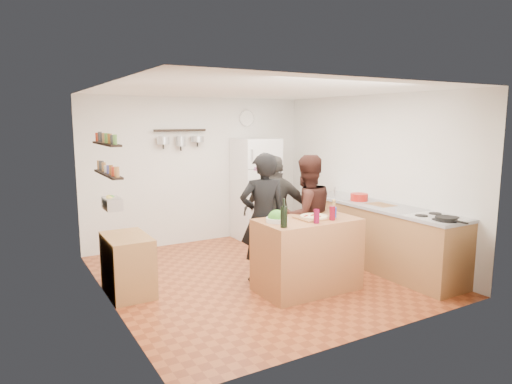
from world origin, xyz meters
TOP-DOWN VIEW (x-y plane):
  - room_shell at (0.00, 0.39)m, footprint 4.20×4.20m
  - prep_island at (0.24, -0.76)m, footprint 1.25×0.72m
  - pizza_board at (0.32, -0.78)m, footprint 0.42×0.34m
  - pizza at (0.32, -0.78)m, footprint 0.34×0.34m
  - salad_bowl at (-0.18, -0.71)m, footprint 0.27×0.27m
  - wine_bottle at (-0.26, -0.98)m, footprint 0.08×0.08m
  - wine_glass_near at (0.19, -1.00)m, footprint 0.07×0.07m
  - wine_glass_far at (0.46, -0.96)m, footprint 0.07×0.07m
  - pepper_mill at (0.69, -0.71)m, footprint 0.05×0.05m
  - salt_canister at (0.54, -0.88)m, footprint 0.09×0.09m
  - person_left at (-0.07, -0.21)m, footprint 0.71×0.56m
  - person_center at (0.55, -0.31)m, footprint 0.85×0.68m
  - person_back at (0.42, 0.24)m, footprint 1.01×0.84m
  - counter_run at (1.70, -0.55)m, footprint 0.63×2.63m
  - stove_top at (1.70, -1.50)m, footprint 0.60×0.62m
  - skillet at (1.60, -1.71)m, footprint 0.26×0.26m
  - sink at (1.70, 0.30)m, footprint 0.50×0.80m
  - cutting_board at (1.70, -0.54)m, footprint 0.30×0.40m
  - red_bowl at (1.65, -0.14)m, footprint 0.26×0.26m
  - fridge at (0.95, 1.75)m, footprint 0.70×0.68m
  - wall_clock at (0.95, 2.08)m, footprint 0.30×0.03m
  - spice_shelf_lower at (-1.93, 0.20)m, footprint 0.12×1.00m
  - spice_shelf_upper at (-1.93, 0.20)m, footprint 0.12×1.00m
  - produce_basket at (-1.90, 0.20)m, footprint 0.18×0.35m
  - side_table at (-1.74, 0.24)m, footprint 0.50×0.80m
  - pot_rack at (-0.35, 2.00)m, footprint 0.90×0.04m

SIDE VIEW (x-z plane):
  - side_table at x=-1.74m, z-range 0.00..0.73m
  - counter_run at x=1.70m, z-range 0.00..0.90m
  - prep_island at x=0.24m, z-range 0.00..0.91m
  - person_back at x=0.42m, z-range 0.00..1.62m
  - person_center at x=0.55m, z-range 0.00..1.66m
  - person_left at x=-0.07m, z-range 0.00..1.71m
  - fridge at x=0.95m, z-range 0.00..1.80m
  - stove_top at x=1.70m, z-range 0.90..0.92m
  - cutting_board at x=1.70m, z-range 0.90..0.92m
  - sink at x=1.70m, z-range 0.90..0.93m
  - pizza_board at x=0.32m, z-range 0.91..0.93m
  - salad_bowl at x=-0.18m, z-range 0.91..0.96m
  - pizza at x=0.32m, z-range 0.93..0.95m
  - skillet at x=1.60m, z-range 0.92..0.97m
  - red_bowl at x=1.65m, z-range 0.92..1.03m
  - salt_canister at x=0.54m, z-range 0.91..1.05m
  - pepper_mill at x=0.69m, z-range 0.91..1.07m
  - wine_glass_near at x=0.19m, z-range 0.91..1.08m
  - wine_glass_far at x=0.46m, z-range 0.91..1.08m
  - wine_bottle at x=-0.26m, z-range 0.91..1.15m
  - produce_basket at x=-1.90m, z-range 1.08..1.22m
  - room_shell at x=0.00m, z-range -0.85..3.35m
  - spice_shelf_lower at x=-1.93m, z-range 1.49..1.51m
  - spice_shelf_upper at x=-1.93m, z-range 1.84..1.86m
  - pot_rack at x=-0.35m, z-range 1.93..1.97m
  - wall_clock at x=0.95m, z-range 2.00..2.30m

